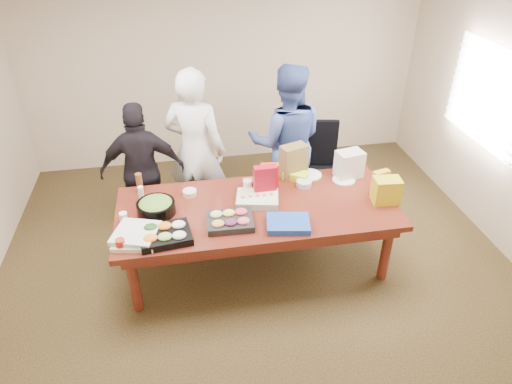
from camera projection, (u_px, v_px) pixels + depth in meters
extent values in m
cube|color=#47301E|center=(257.00, 263.00, 5.08)|extent=(5.50, 5.00, 0.02)
cube|color=beige|center=(225.00, 70.00, 6.42)|extent=(5.50, 0.04, 2.70)
cube|color=white|center=(487.00, 96.00, 5.17)|extent=(0.03, 1.40, 1.10)
cube|color=beige|center=(484.00, 97.00, 5.17)|extent=(0.04, 1.36, 1.00)
cube|color=#4C1C0F|center=(257.00, 236.00, 4.88)|extent=(2.80, 1.20, 0.75)
cube|color=black|center=(322.00, 172.00, 5.68)|extent=(0.64, 0.64, 1.07)
imported|color=silver|center=(195.00, 151.00, 5.23)|extent=(0.82, 0.70, 1.92)
imported|color=#3C5193|center=(286.00, 142.00, 5.46)|extent=(1.03, 0.87, 1.88)
imported|color=black|center=(143.00, 171.00, 5.18)|extent=(0.94, 0.41, 1.60)
cube|color=black|center=(165.00, 235.00, 4.22)|extent=(0.50, 0.41, 0.07)
cube|color=black|center=(230.00, 221.00, 4.40)|extent=(0.45, 0.36, 0.07)
cube|color=beige|center=(257.00, 199.00, 4.72)|extent=(0.48, 0.40, 0.07)
cylinder|color=black|center=(156.00, 208.00, 4.54)|extent=(0.46, 0.46, 0.12)
cube|color=#1D47AA|center=(288.00, 224.00, 4.38)|extent=(0.45, 0.37, 0.06)
cube|color=#A50D1F|center=(265.00, 181.00, 4.75)|extent=(0.24, 0.10, 0.34)
cube|color=gold|center=(380.00, 182.00, 4.81)|extent=(0.19, 0.11, 0.27)
cube|color=red|center=(270.00, 177.00, 4.88)|extent=(0.20, 0.11, 0.29)
cylinder|color=silver|center=(247.00, 187.00, 4.86)|extent=(0.11, 0.11, 0.14)
cylinder|color=#EFA10A|center=(268.00, 182.00, 4.90)|extent=(0.06, 0.06, 0.17)
cylinder|color=brown|center=(139.00, 183.00, 4.86)|extent=(0.07, 0.07, 0.21)
cylinder|color=white|center=(141.00, 194.00, 4.71)|extent=(0.06, 0.06, 0.17)
cube|color=yellow|center=(296.00, 175.00, 5.10)|extent=(0.31, 0.27, 0.09)
cube|color=#96553C|center=(256.00, 184.00, 4.93)|extent=(0.27, 0.12, 0.11)
cube|color=brown|center=(294.00, 161.00, 5.08)|extent=(0.32, 0.25, 0.37)
cylinder|color=#A62818|center=(121.00, 245.00, 4.07)|extent=(0.10, 0.10, 0.11)
cylinder|color=white|center=(124.00, 218.00, 4.42)|extent=(0.08, 0.08, 0.11)
cylinder|color=white|center=(143.00, 208.00, 4.55)|extent=(0.08, 0.08, 0.11)
cube|color=white|center=(137.00, 238.00, 4.20)|extent=(0.44, 0.44, 0.04)
cube|color=silver|center=(136.00, 233.00, 4.20)|extent=(0.48, 0.48, 0.04)
cylinder|color=white|center=(344.00, 180.00, 5.09)|extent=(0.32, 0.32, 0.01)
cylinder|color=white|center=(310.00, 175.00, 5.18)|extent=(0.30, 0.30, 0.02)
cylinder|color=silver|center=(304.00, 183.00, 4.98)|extent=(0.21, 0.21, 0.07)
cylinder|color=beige|center=(190.00, 193.00, 4.83)|extent=(0.15, 0.15, 0.06)
cube|color=silver|center=(349.00, 164.00, 5.09)|extent=(0.32, 0.25, 0.30)
cube|color=gold|center=(386.00, 191.00, 4.67)|extent=(0.28, 0.21, 0.27)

